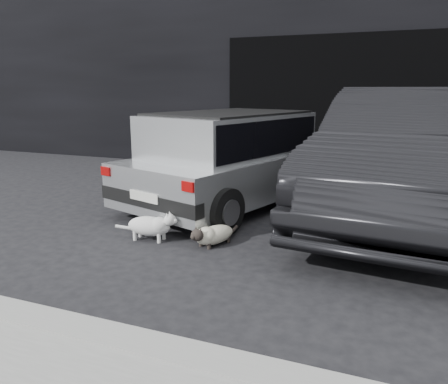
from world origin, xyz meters
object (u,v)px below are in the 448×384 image
at_px(cat_siamese, 212,235).
at_px(silver_hatchback, 234,154).
at_px(second_car, 406,154).
at_px(cat_white, 152,226).

bearing_deg(cat_siamese, silver_hatchback, -54.48).
height_order(silver_hatchback, second_car, second_car).
xyz_separation_m(second_car, cat_siamese, (-1.85, -1.90, -0.70)).
distance_m(silver_hatchback, second_car, 2.26).
distance_m(silver_hatchback, cat_siamese, 1.88).
distance_m(second_car, cat_siamese, 2.75).
xyz_separation_m(cat_siamese, cat_white, (-0.67, -0.09, 0.05)).
bearing_deg(silver_hatchback, cat_siamese, -59.73).
relative_size(silver_hatchback, cat_siamese, 5.52).
height_order(cat_siamese, cat_white, cat_white).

